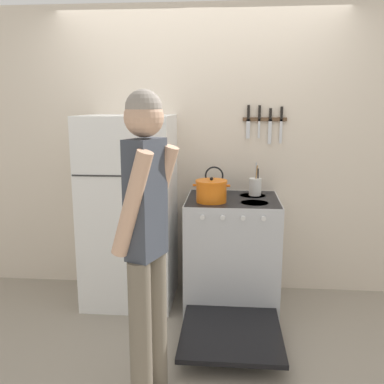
{
  "coord_description": "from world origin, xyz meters",
  "views": [
    {
      "loc": [
        0.26,
        -3.83,
        1.7
      ],
      "look_at": [
        -0.03,
        -0.5,
        1.01
      ],
      "focal_mm": 40.0,
      "sensor_mm": 36.0,
      "label": 1
    }
  ],
  "objects_px": {
    "stove_range": "(232,254)",
    "person": "(146,232)",
    "utensil_jar": "(255,186)",
    "refrigerator": "(130,210)",
    "tea_kettle": "(214,187)",
    "dutch_oven_pot": "(211,191)"
  },
  "relations": [
    {
      "from": "refrigerator",
      "to": "person",
      "type": "height_order",
      "value": "person"
    },
    {
      "from": "dutch_oven_pot",
      "to": "person",
      "type": "xyz_separation_m",
      "value": [
        -0.31,
        -1.12,
        -0.01
      ]
    },
    {
      "from": "utensil_jar",
      "to": "person",
      "type": "height_order",
      "value": "person"
    },
    {
      "from": "refrigerator",
      "to": "tea_kettle",
      "type": "bearing_deg",
      "value": 9.63
    },
    {
      "from": "refrigerator",
      "to": "dutch_oven_pot",
      "type": "bearing_deg",
      "value": -12.42
    },
    {
      "from": "stove_range",
      "to": "person",
      "type": "relative_size",
      "value": 0.81
    },
    {
      "from": "person",
      "to": "dutch_oven_pot",
      "type": "bearing_deg",
      "value": 5.5
    },
    {
      "from": "refrigerator",
      "to": "dutch_oven_pot",
      "type": "distance_m",
      "value": 0.76
    },
    {
      "from": "stove_range",
      "to": "person",
      "type": "height_order",
      "value": "person"
    },
    {
      "from": "dutch_oven_pot",
      "to": "utensil_jar",
      "type": "bearing_deg",
      "value": 38.05
    },
    {
      "from": "tea_kettle",
      "to": "utensil_jar",
      "type": "relative_size",
      "value": 0.92
    },
    {
      "from": "refrigerator",
      "to": "stove_range",
      "type": "distance_m",
      "value": 0.95
    },
    {
      "from": "dutch_oven_pot",
      "to": "person",
      "type": "distance_m",
      "value": 1.16
    },
    {
      "from": "utensil_jar",
      "to": "stove_range",
      "type": "bearing_deg",
      "value": -136.1
    },
    {
      "from": "stove_range",
      "to": "person",
      "type": "distance_m",
      "value": 1.42
    },
    {
      "from": "refrigerator",
      "to": "person",
      "type": "relative_size",
      "value": 0.91
    },
    {
      "from": "stove_range",
      "to": "utensil_jar",
      "type": "height_order",
      "value": "utensil_jar"
    },
    {
      "from": "person",
      "to": "refrigerator",
      "type": "bearing_deg",
      "value": 38.19
    },
    {
      "from": "refrigerator",
      "to": "stove_range",
      "type": "xyz_separation_m",
      "value": [
        0.88,
        -0.06,
        -0.34
      ]
    },
    {
      "from": "tea_kettle",
      "to": "utensil_jar",
      "type": "distance_m",
      "value": 0.35
    },
    {
      "from": "tea_kettle",
      "to": "person",
      "type": "distance_m",
      "value": 1.44
    },
    {
      "from": "utensil_jar",
      "to": "refrigerator",
      "type": "bearing_deg",
      "value": -173.1
    }
  ]
}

